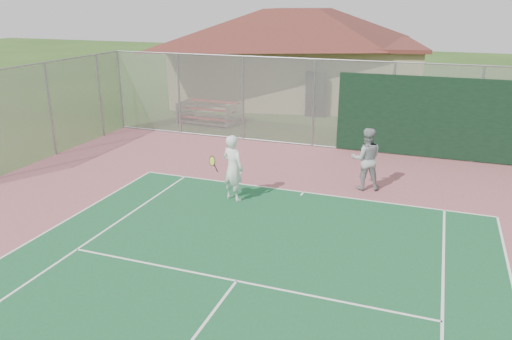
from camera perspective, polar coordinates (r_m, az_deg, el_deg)
The scene contains 6 objects.
back_fence at distance 19.57m, azimuth 15.49°, elevation 6.44°, with size 20.08×0.11×3.53m.
side_fence_left at distance 20.32m, azimuth -22.45°, elevation 6.37°, with size 0.08×9.00×3.50m.
clubhouse at distance 29.90m, azimuth 4.79°, elevation 13.99°, with size 15.78×11.98×6.16m.
bleachers at distance 24.24m, azimuth -5.42°, elevation 6.60°, with size 2.75×1.76×1.01m.
player_white_front at distance 14.57m, azimuth -2.67°, elevation 0.18°, with size 1.11×0.79×1.98m.
player_grey_back at distance 15.80m, azimuth 12.46°, elevation 1.19°, with size 1.12×0.98×1.95m.
Camera 1 is at (3.55, -2.12, 5.67)m, focal length 35.00 mm.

